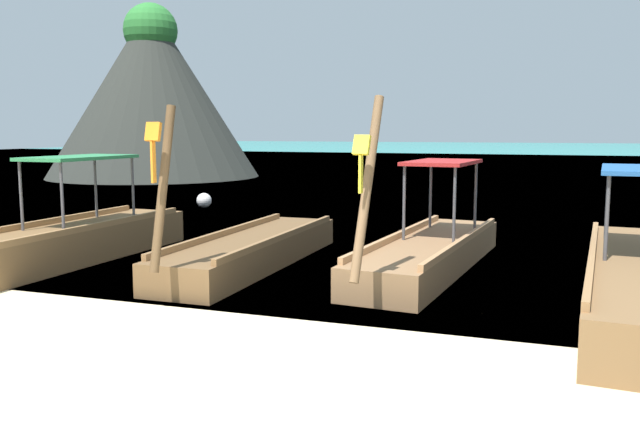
{
  "coord_description": "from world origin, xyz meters",
  "views": [
    {
      "loc": [
        3.32,
        -5.83,
        2.31
      ],
      "look_at": [
        0.0,
        3.5,
        1.06
      ],
      "focal_mm": 37.02,
      "sensor_mm": 36.0,
      "label": 1
    }
  ],
  "objects_px": {
    "longtail_boat_red_ribbon": "(51,245)",
    "karst_rock": "(149,93)",
    "longtail_boat_orange_ribbon": "(252,250)",
    "longtail_boat_yellow_ribbon": "(430,250)",
    "mooring_buoy_near": "(204,200)"
  },
  "relations": [
    {
      "from": "longtail_boat_red_ribbon",
      "to": "karst_rock",
      "type": "distance_m",
      "value": 22.76
    },
    {
      "from": "longtail_boat_red_ribbon",
      "to": "longtail_boat_orange_ribbon",
      "type": "xyz_separation_m",
      "value": [
        3.2,
        1.22,
        -0.1
      ]
    },
    {
      "from": "longtail_boat_orange_ribbon",
      "to": "longtail_boat_yellow_ribbon",
      "type": "bearing_deg",
      "value": 13.77
    },
    {
      "from": "mooring_buoy_near",
      "to": "longtail_boat_red_ribbon",
      "type": "bearing_deg",
      "value": -77.88
    },
    {
      "from": "longtail_boat_orange_ribbon",
      "to": "longtail_boat_yellow_ribbon",
      "type": "xyz_separation_m",
      "value": [
        2.93,
        0.72,
        0.05
      ]
    },
    {
      "from": "longtail_boat_orange_ribbon",
      "to": "longtail_boat_red_ribbon",
      "type": "bearing_deg",
      "value": -159.09
    },
    {
      "from": "longtail_boat_yellow_ribbon",
      "to": "karst_rock",
      "type": "relative_size",
      "value": 0.56
    },
    {
      "from": "longtail_boat_red_ribbon",
      "to": "mooring_buoy_near",
      "type": "relative_size",
      "value": 15.26
    },
    {
      "from": "longtail_boat_orange_ribbon",
      "to": "longtail_boat_yellow_ribbon",
      "type": "height_order",
      "value": "longtail_boat_yellow_ribbon"
    },
    {
      "from": "longtail_boat_red_ribbon",
      "to": "karst_rock",
      "type": "bearing_deg",
      "value": 119.62
    },
    {
      "from": "longtail_boat_orange_ribbon",
      "to": "mooring_buoy_near",
      "type": "height_order",
      "value": "longtail_boat_orange_ribbon"
    },
    {
      "from": "longtail_boat_yellow_ribbon",
      "to": "mooring_buoy_near",
      "type": "height_order",
      "value": "longtail_boat_yellow_ribbon"
    },
    {
      "from": "longtail_boat_yellow_ribbon",
      "to": "karst_rock",
      "type": "xyz_separation_m",
      "value": [
        -17.22,
        17.57,
        3.8
      ]
    },
    {
      "from": "mooring_buoy_near",
      "to": "longtail_boat_yellow_ribbon",
      "type": "bearing_deg",
      "value": -39.21
    },
    {
      "from": "longtail_boat_yellow_ribbon",
      "to": "mooring_buoy_near",
      "type": "xyz_separation_m",
      "value": [
        -7.93,
        6.47,
        -0.09
      ]
    }
  ]
}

